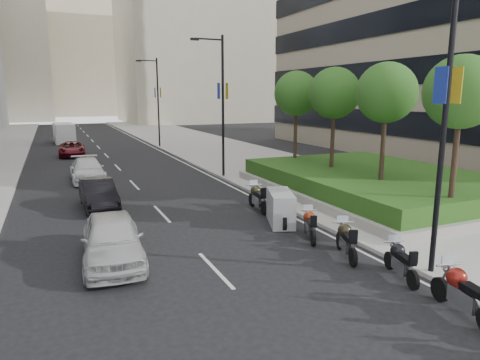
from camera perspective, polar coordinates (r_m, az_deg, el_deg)
ground at (r=11.05m, az=12.12°, el=-17.87°), size 160.00×160.00×0.00m
sidewalk_right at (r=40.88m, az=-2.26°, el=3.84°), size 10.00×100.00×0.15m
lane_edge at (r=39.29m, az=-9.49°, el=3.29°), size 0.12×100.00×0.01m
lane_centre at (r=38.36m, az=-17.04°, el=2.76°), size 0.12×100.00×0.01m
building_cream_right at (r=92.91m, az=-6.41°, el=19.00°), size 28.00×24.00×36.00m
building_cream_centre at (r=128.71m, az=-21.00°, el=16.62°), size 30.00×24.00×38.00m
planter at (r=24.28m, az=17.61°, el=-1.14°), size 10.00×14.00×0.40m
hedge at (r=24.17m, az=17.69°, el=0.25°), size 9.40×13.40×0.80m
tree_0 at (r=18.51m, az=27.40°, el=10.29°), size 2.80×2.80×6.30m
tree_1 at (r=21.28m, az=18.92°, el=10.90°), size 2.80×2.80×6.30m
tree_2 at (r=24.38m, az=12.47°, el=11.20°), size 2.80×2.80×6.30m
tree_3 at (r=27.72m, az=7.52°, el=11.33°), size 2.80×2.80×6.30m
lamp_post_0 at (r=13.25m, az=25.34°, el=9.03°), size 2.34×0.45×9.00m
lamp_post_1 at (r=27.60m, az=-2.61°, el=10.67°), size 2.34×0.45×9.00m
lamp_post_2 at (r=44.86m, az=-11.08°, el=10.69°), size 2.34×0.45×9.00m
motorcycle_1 at (r=12.06m, az=27.53°, el=-13.13°), size 0.79×2.28×1.14m
motorcycle_2 at (r=13.65m, az=20.62°, el=-10.08°), size 0.82×1.95×1.00m
motorcycle_3 at (r=14.83m, az=13.97°, el=-7.80°), size 1.00×2.06×1.08m
motorcycle_4 at (r=16.37m, az=9.30°, el=-5.93°), size 0.97×1.92×1.01m
motorcycle_5 at (r=18.02m, az=5.41°, el=-3.74°), size 1.65×2.45×1.38m
motorcycle_6 at (r=20.07m, az=2.35°, el=-2.37°), size 0.77×2.30×1.15m
car_a at (r=14.47m, az=-16.67°, el=-7.54°), size 2.22×4.76×1.58m
car_b at (r=21.55m, az=-18.36°, el=-1.80°), size 1.58×4.20×1.37m
car_c at (r=28.69m, az=-19.68°, el=1.29°), size 1.97×4.83×1.40m
car_d at (r=41.03m, az=-21.49°, el=3.90°), size 2.37×4.75×1.29m
delivery_van at (r=52.80m, az=-22.39°, el=5.71°), size 2.29×5.30×2.18m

